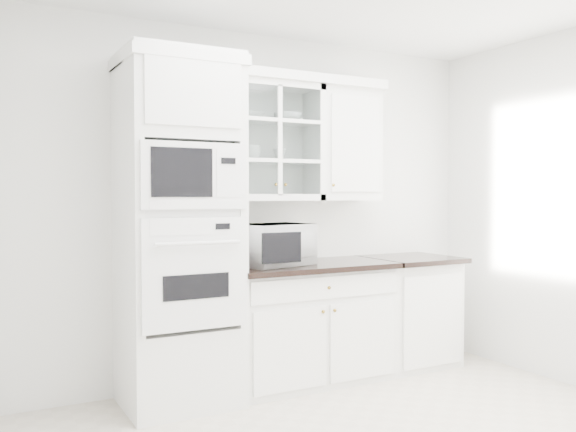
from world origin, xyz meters
TOP-DOWN VIEW (x-y plane):
  - room_shell at (0.00, 0.43)m, footprint 4.00×3.50m
  - oven_column at (-0.75, 1.42)m, footprint 0.76×0.68m
  - base_cabinet_run at (0.28, 1.45)m, footprint 1.32×0.67m
  - extra_base_cabinet at (1.28, 1.45)m, footprint 0.72×0.67m
  - upper_cabinet_glass at (0.03, 1.58)m, footprint 0.80×0.33m
  - upper_cabinet_solid at (0.71, 1.58)m, footprint 0.55×0.33m
  - crown_molding at (-0.07, 1.56)m, footprint 2.14×0.38m
  - countertop_microwave at (-0.02, 1.44)m, footprint 0.62×0.56m
  - bowl_a at (-0.14, 1.60)m, footprint 0.24×0.24m
  - bowl_b at (0.18, 1.58)m, footprint 0.22×0.22m
  - cup_a at (-0.13, 1.58)m, footprint 0.16×0.16m
  - cup_b at (0.12, 1.59)m, footprint 0.11×0.11m

SIDE VIEW (x-z plane):
  - base_cabinet_run at x=0.28m, z-range 0.00..0.92m
  - extra_base_cabinet at x=1.28m, z-range 0.00..0.92m
  - countertop_microwave at x=-0.02m, z-range 0.92..1.23m
  - oven_column at x=-0.75m, z-range 0.00..2.40m
  - cup_b at x=0.12m, z-range 1.71..1.80m
  - cup_a at x=-0.13m, z-range 1.71..1.81m
  - room_shell at x=0.00m, z-range 0.43..3.13m
  - upper_cabinet_glass at x=0.03m, z-range 1.40..2.30m
  - upper_cabinet_solid at x=0.71m, z-range 1.40..2.30m
  - bowl_a at x=-0.14m, z-range 2.01..2.07m
  - bowl_b at x=0.18m, z-range 2.01..2.08m
  - crown_molding at x=-0.07m, z-range 2.30..2.37m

